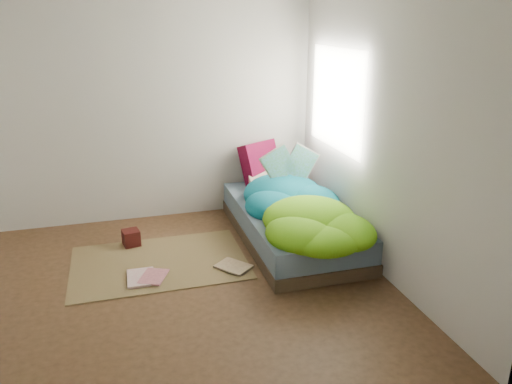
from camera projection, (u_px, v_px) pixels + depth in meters
ground at (184, 290)px, 4.22m from camera, size 3.50×3.50×0.00m
room_walls at (175, 96)px, 3.69m from camera, size 3.54×3.54×2.62m
bed at (291, 224)px, 5.13m from camera, size 1.00×2.00×0.34m
duvet at (300, 200)px, 4.82m from camera, size 0.96×1.84×0.34m
rug at (159, 262)px, 4.68m from camera, size 1.60×1.10×0.01m
pillow_floral at (277, 183)px, 5.62m from camera, size 0.66×0.45×0.14m
pillow_magenta at (260, 163)px, 5.79m from camera, size 0.49×0.37×0.48m
open_book at (290, 154)px, 5.18m from camera, size 0.51×0.12×0.31m
wooden_box at (131, 238)px, 5.00m from camera, size 0.19×0.19×0.16m
floor_book_a at (127, 279)px, 4.34m from camera, size 0.24×0.33×0.02m
floor_book_b at (142, 276)px, 4.39m from camera, size 0.31×0.34×0.03m
floor_book_c at (226, 272)px, 4.47m from camera, size 0.37×0.38×0.02m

